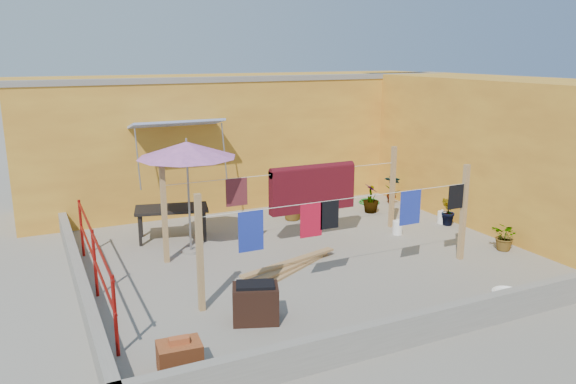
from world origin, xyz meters
The scene contains 21 objects.
ground centered at (0.00, 0.00, 0.00)m, with size 80.00×80.00×0.00m, color #9E998E.
wall_back centered at (0.50, 4.69, 1.61)m, with size 11.00×3.27×3.21m.
wall_right centered at (5.20, 0.00, 1.60)m, with size 2.40×9.00×3.20m, color gold.
parapet_front centered at (0.00, -3.58, 0.22)m, with size 8.30×0.16×0.44m, color gray.
parapet_left centered at (-4.08, 0.00, 0.22)m, with size 0.16×7.30×0.44m, color gray.
red_railing centered at (-3.85, -0.20, 0.72)m, with size 0.05×4.20×1.10m.
clothesline_rig centered at (0.42, 0.55, 1.05)m, with size 5.09×2.35×1.80m.
patio_umbrella centered at (-1.96, 1.10, 2.00)m, with size 2.23×2.23×2.23m.
outdoor_table centered at (-2.07, 2.03, 0.62)m, with size 1.58×1.04×0.68m.
brick_stack centered at (-3.23, -2.91, 0.20)m, with size 0.55×0.42×0.46m.
lumber_pile centered at (-0.67, -0.58, 0.07)m, with size 2.16×1.20×0.14m.
brazier centered at (-1.91, -2.08, 0.28)m, with size 0.76×0.63×0.59m.
white_basin centered at (2.02, -3.01, 0.04)m, with size 0.49×0.49×0.09m.
water_jug_a centered at (3.70, 0.53, 0.14)m, with size 0.20×0.20×0.32m.
water_jug_b centered at (2.32, 0.31, 0.15)m, with size 0.21×0.21×0.33m.
green_hose centered at (3.19, 2.71, 0.04)m, with size 0.53×0.53×0.08m.
plant_back_a centered at (0.80, 2.26, 0.40)m, with size 0.71×0.62×0.79m, color #175318.
plant_back_b centered at (2.75, 1.97, 0.35)m, with size 0.39×0.39×0.70m, color #175318.
plant_right_a centered at (3.70, 2.44, 0.38)m, with size 0.41×0.27×0.77m, color #175318.
plant_right_b centered at (3.70, 0.33, 0.33)m, with size 0.36×0.29×0.65m, color #175318.
plant_right_c centered at (3.61, -1.42, 0.28)m, with size 0.51×0.44×0.57m, color #175318.
Camera 1 is at (-4.66, -8.95, 3.76)m, focal length 35.00 mm.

